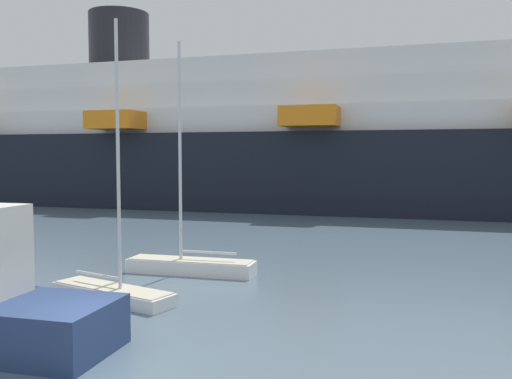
# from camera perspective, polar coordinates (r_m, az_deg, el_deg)

# --- Properties ---
(ground_plane) EXTENTS (600.00, 600.00, 0.00)m
(ground_plane) POSITION_cam_1_polar(r_m,az_deg,el_deg) (13.46, -16.19, -17.22)
(ground_plane) COLOR slate
(sailboat_0) EXTENTS (5.24, 1.47, 9.18)m
(sailboat_0) POSITION_cam_1_polar(r_m,az_deg,el_deg) (22.11, -6.86, -7.54)
(sailboat_0) COLOR white
(sailboat_0) RESTS_ON ground_plane
(sailboat_2) EXTENTS (4.76, 2.24, 9.00)m
(sailboat_2) POSITION_cam_1_polar(r_m,az_deg,el_deg) (18.66, -14.76, -9.89)
(sailboat_2) COLOR white
(sailboat_2) RESTS_ON ground_plane
(cruise_ship) EXTENTS (118.63, 20.86, 18.80)m
(cruise_ship) POSITION_cam_1_polar(r_m,az_deg,el_deg) (50.03, 7.36, 5.08)
(cruise_ship) COLOR black
(cruise_ship) RESTS_ON ground_plane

